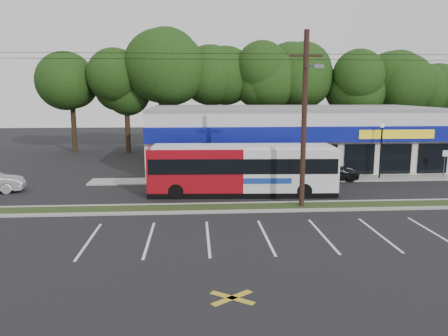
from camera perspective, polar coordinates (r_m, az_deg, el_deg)
name	(u,v)px	position (r m, az deg, el deg)	size (l,w,h in m)	color
ground	(253,213)	(24.43, 3.75, -5.90)	(120.00, 120.00, 0.00)	black
grass_strip	(250,207)	(25.37, 3.45, -5.16)	(40.00, 1.60, 0.12)	#213114
curb_south	(252,211)	(24.56, 3.70, -5.65)	(40.00, 0.25, 0.14)	#9E9E93
curb_north	(248,204)	(26.18, 3.21, -4.65)	(40.00, 0.25, 0.14)	#9E9E93
sidewalk	(302,179)	(33.96, 10.13, -1.43)	(32.00, 2.20, 0.10)	#9E9E93
strip_mall	(290,136)	(40.35, 8.58, 4.14)	(25.00, 12.55, 5.30)	silver
utility_pole	(302,114)	(24.98, 10.11, 6.93)	(50.00, 2.77, 10.00)	black
lamp_post	(381,145)	(35.30, 19.84, 2.87)	(0.30, 0.30, 4.25)	black
sign_post	(445,159)	(37.53, 26.89, 1.05)	(0.45, 0.10, 2.23)	#59595E
tree_line	(258,76)	(49.84, 4.50, 11.95)	(46.76, 6.76, 11.83)	black
metrobus	(242,169)	(28.39, 2.40, -0.07)	(12.24, 3.12, 3.26)	maroon
car_dark	(326,170)	(33.80, 13.20, -0.24)	(1.98, 4.92, 1.68)	black
pedestrian_a	(268,173)	(30.88, 5.83, -0.69)	(0.72, 0.47, 1.98)	beige
pedestrian_b	(310,173)	(32.47, 11.16, -0.71)	(0.74, 0.58, 1.53)	silver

